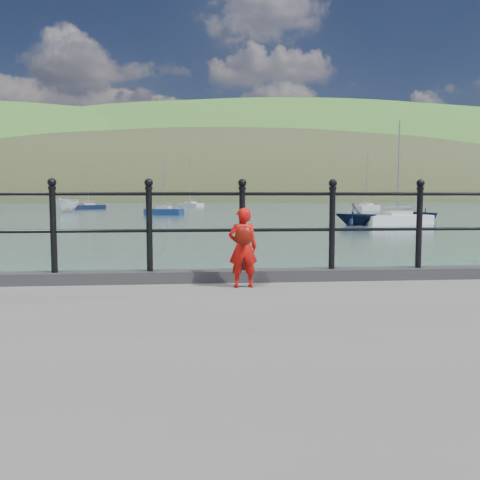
{
  "coord_description": "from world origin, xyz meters",
  "views": [
    {
      "loc": [
        -0.03,
        -6.73,
        2.12
      ],
      "look_at": [
        0.57,
        -0.2,
        1.55
      ],
      "focal_mm": 38.0,
      "sensor_mm": 36.0,
      "label": 1
    }
  ],
  "objects": [
    {
      "name": "sailboat_deep",
      "position": [
        -0.68,
        92.18,
        0.34
      ],
      "size": [
        5.29,
        6.09,
        9.22
      ],
      "rotation": [
        0.0,
        0.0,
        -0.92
      ],
      "color": "silver",
      "rests_on": "ground"
    },
    {
      "name": "child",
      "position": [
        0.57,
        -0.6,
        1.5
      ],
      "size": [
        0.37,
        0.31,
        0.98
      ],
      "rotation": [
        0.0,
        0.0,
        3.2
      ],
      "color": "red",
      "rests_on": "quay"
    },
    {
      "name": "ground",
      "position": [
        0.0,
        0.0,
        0.0
      ],
      "size": [
        600.0,
        600.0,
        0.0
      ],
      "primitive_type": "plane",
      "color": "#2D4251",
      "rests_on": "ground"
    },
    {
      "name": "railing",
      "position": [
        0.0,
        -0.15,
        1.82
      ],
      "size": [
        18.11,
        0.11,
        1.2
      ],
      "color": "black",
      "rests_on": "kerb"
    },
    {
      "name": "sailboat_near",
      "position": [
        14.8,
        29.17,
        0.34
      ],
      "size": [
        5.79,
        3.2,
        7.77
      ],
      "rotation": [
        0.0,
        0.0,
        0.31
      ],
      "color": "white",
      "rests_on": "ground"
    },
    {
      "name": "kerb",
      "position": [
        0.0,
        -0.15,
        1.07
      ],
      "size": [
        60.0,
        0.3,
        0.15
      ],
      "primitive_type": "cube",
      "color": "#28282B",
      "rests_on": "quay"
    },
    {
      "name": "launch_white",
      "position": [
        -15.84,
        58.93,
        0.92
      ],
      "size": [
        2.82,
        5.07,
        1.85
      ],
      "primitive_type": "imported",
      "rotation": [
        0.0,
        0.0,
        -0.22
      ],
      "color": "white",
      "rests_on": "ground"
    },
    {
      "name": "far_shore",
      "position": [
        38.34,
        239.41,
        -22.57
      ],
      "size": [
        830.0,
        200.0,
        156.0
      ],
      "color": "#333A21",
      "rests_on": "ground"
    },
    {
      "name": "launch_blue",
      "position": [
        18.94,
        34.85,
        0.56
      ],
      "size": [
        4.43,
        5.81,
        1.12
      ],
      "primitive_type": "imported",
      "rotation": [
        0.0,
        0.0,
        0.11
      ],
      "color": "navy",
      "rests_on": "ground"
    },
    {
      "name": "sailboat_port",
      "position": [
        -3.28,
        49.0,
        0.34
      ],
      "size": [
        4.46,
        3.05,
        6.46
      ],
      "rotation": [
        0.0,
        0.0,
        -0.44
      ],
      "color": "navy",
      "rests_on": "ground"
    },
    {
      "name": "sailboat_far",
      "position": [
        25.84,
        67.7,
        0.34
      ],
      "size": [
        5.63,
        5.68,
        8.99
      ],
      "rotation": [
        0.0,
        0.0,
        0.79
      ],
      "color": "beige",
      "rests_on": "ground"
    },
    {
      "name": "launch_navy",
      "position": [
        11.52,
        28.7,
        0.81
      ],
      "size": [
        4.05,
        4.01,
        1.61
      ],
      "primitive_type": "imported",
      "rotation": [
        0.0,
        0.0,
        0.84
      ],
      "color": "black",
      "rests_on": "ground"
    },
    {
      "name": "sailboat_left",
      "position": [
        -16.31,
        73.98,
        0.34
      ],
      "size": [
        5.11,
        4.0,
        7.33
      ],
      "rotation": [
        0.0,
        0.0,
        0.56
      ],
      "color": "black",
      "rests_on": "ground"
    }
  ]
}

